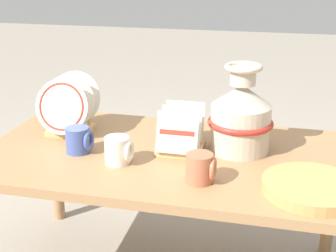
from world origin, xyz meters
The scene contains 8 objects.
display_table centered at (0.00, 0.00, 0.53)m, with size 1.45×0.79×0.59m.
ceramic_vase centered at (0.27, 0.09, 0.73)m, with size 0.25×0.25×0.34m.
dish_rack_round_plates centered at (-0.46, 0.10, 0.69)m, with size 0.23×0.21×0.25m.
dish_rack_square_plates centered at (0.05, 0.03, 0.64)m, with size 0.17×0.19×0.18m.
wicker_charger_stack centered at (0.53, -0.21, 0.61)m, with size 0.32×0.32×0.04m.
mug_cream_glaze centered at (-0.15, -0.14, 0.64)m, with size 0.10×0.09×0.10m.
mug_terracotta_glaze centered at (0.17, -0.22, 0.64)m, with size 0.10×0.09×0.10m.
mug_cobalt_glaze centered at (-0.34, -0.08, 0.64)m, with size 0.10×0.09×0.10m.
Camera 1 is at (0.39, -1.63, 1.32)m, focal length 50.00 mm.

